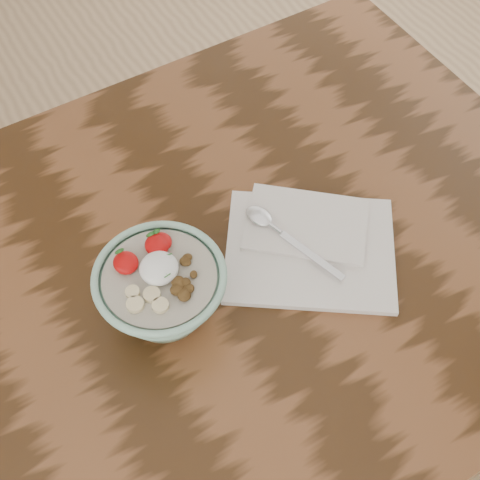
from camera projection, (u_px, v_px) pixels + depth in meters
The scene contains 4 objects.
table at pixel (113, 347), 105.79cm from camera, with size 160.00×90.00×75.00cm.
breakfast_bowl at pixel (162, 290), 93.65cm from camera, with size 18.57×18.57×12.52cm.
napkin at pixel (309, 244), 104.95cm from camera, with size 33.56×32.35×1.61cm.
spoon at pixel (272, 226), 105.33cm from camera, with size 7.62×19.31×1.02cm.
Camera 1 is at (-6.51, -49.99, 162.36)cm, focal length 50.00 mm.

